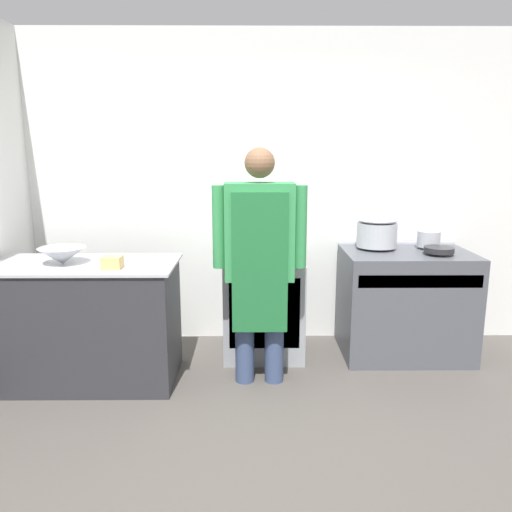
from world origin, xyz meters
name	(u,v)px	position (x,y,z in m)	size (l,w,h in m)	color
ground_plane	(244,459)	(0.00, 0.00, 0.00)	(14.00, 14.00, 0.00)	#4C4742
wall_back	(246,190)	(0.00, 1.92, 1.35)	(8.00, 0.05, 2.70)	white
prep_counter	(87,322)	(-1.17, 1.02, 0.45)	(1.34, 0.70, 0.90)	#2D2D33
stove	(405,303)	(1.33, 1.49, 0.44)	(1.03, 0.71, 0.90)	#4C4F56
fridge_unit	(264,306)	(0.15, 1.53, 0.41)	(0.65, 0.67, 0.82)	#93999E
person_cook	(260,253)	(0.10, 0.97, 0.98)	(0.67, 0.24, 1.72)	#38476B
mixing_bowl	(62,256)	(-1.31, 1.00, 0.96)	(0.34, 0.34, 0.12)	#B2B5BC
plastic_tub	(112,262)	(-0.91, 0.85, 0.94)	(0.13, 0.13, 0.08)	#D8B266
stock_pot	(377,232)	(1.10, 1.61, 1.03)	(0.33, 0.33, 0.25)	#B2B5BC
saute_pan	(439,250)	(1.54, 1.37, 0.92)	(0.23, 0.23, 0.04)	#262628
sauce_pot	(429,239)	(1.54, 1.61, 0.97)	(0.19, 0.19, 0.13)	#B2B5BC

